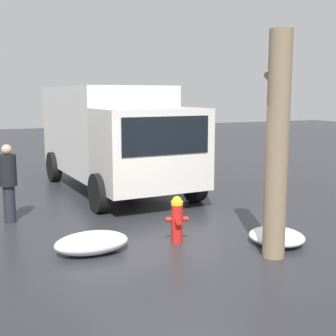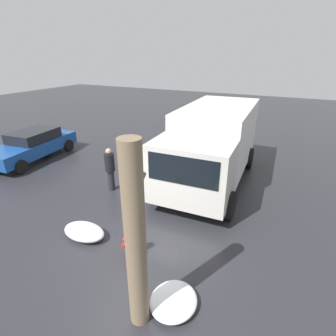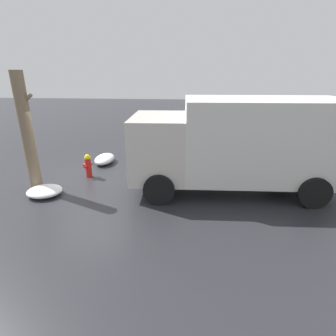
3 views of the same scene
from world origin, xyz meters
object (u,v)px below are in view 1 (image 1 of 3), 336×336
at_px(fire_hydrant, 177,219).
at_px(tree_trunk, 277,146).
at_px(delivery_truck, 113,133).
at_px(pedestrian, 8,180).

xyz_separation_m(fire_hydrant, tree_trunk, (-1.33, -1.13, 1.40)).
distance_m(fire_hydrant, delivery_truck, 5.33).
height_order(delivery_truck, pedestrian, delivery_truck).
xyz_separation_m(fire_hydrant, pedestrian, (2.70, 2.60, 0.46)).
relative_size(fire_hydrant, delivery_truck, 0.13).
bearing_deg(delivery_truck, tree_trunk, 93.28).
height_order(fire_hydrant, delivery_truck, delivery_truck).
bearing_deg(pedestrian, fire_hydrant, 138.56).
relative_size(tree_trunk, delivery_truck, 0.56).
height_order(fire_hydrant, pedestrian, pedestrian).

